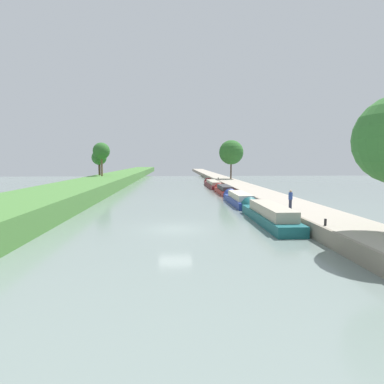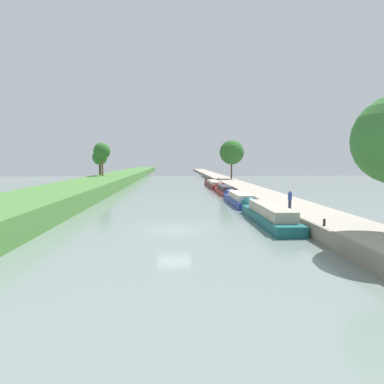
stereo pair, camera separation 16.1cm
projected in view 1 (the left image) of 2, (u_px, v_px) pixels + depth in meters
ground_plane at (175, 229)px, 23.76m from camera, size 160.00×160.00×0.00m
right_towpath at (324, 221)px, 24.40m from camera, size 4.48×260.00×1.00m
stone_quay at (295, 221)px, 24.25m from camera, size 0.25×260.00×1.05m
narrowboat_teal at (267, 214)px, 26.81m from camera, size 2.15×12.05×2.22m
narrowboat_blue at (238, 199)px, 37.97m from camera, size 2.05×10.68×2.03m
narrowboat_red at (224, 190)px, 49.59m from camera, size 1.88×10.37×1.88m
narrowboat_maroon at (212, 184)px, 62.29m from camera, size 2.11×15.05×2.01m
tree_rightbank_midnear at (231, 152)px, 71.16m from camera, size 5.51×5.51×8.75m
tree_leftbank_downstream at (101, 151)px, 65.22m from camera, size 3.48×3.48×6.97m
tree_leftbank_upstream at (99, 158)px, 69.01m from camera, size 3.24×3.24×5.52m
person_walking at (290, 199)px, 27.14m from camera, size 0.34×0.34×1.66m
mooring_bollard_near at (325, 222)px, 20.24m from camera, size 0.16×0.16×0.45m
mooring_bollard_far at (218, 179)px, 68.54m from camera, size 0.16×0.16×0.45m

